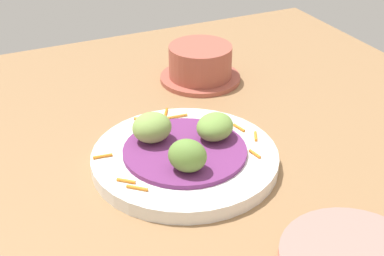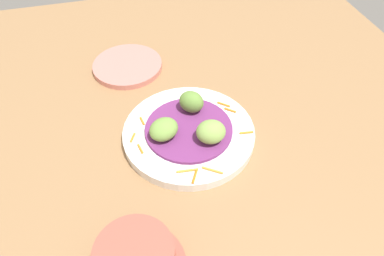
% 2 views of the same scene
% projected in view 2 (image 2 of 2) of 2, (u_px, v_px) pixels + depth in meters
% --- Properties ---
extents(table_surface, '(1.10, 1.10, 0.02)m').
position_uv_depth(table_surface, '(200.00, 117.00, 0.73)').
color(table_surface, '#936D47').
rests_on(table_surface, ground).
extents(main_plate, '(0.25, 0.25, 0.02)m').
position_uv_depth(main_plate, '(189.00, 134.00, 0.67)').
color(main_plate, white).
rests_on(main_plate, table_surface).
extents(cabbage_bed, '(0.16, 0.16, 0.01)m').
position_uv_depth(cabbage_bed, '(189.00, 129.00, 0.67)').
color(cabbage_bed, '#702D6B').
rests_on(cabbage_bed, main_plate).
extents(carrot_garnish, '(0.18, 0.23, 0.00)m').
position_uv_depth(carrot_garnish, '(194.00, 143.00, 0.64)').
color(carrot_garnish, orange).
rests_on(carrot_garnish, main_plate).
extents(guac_scoop_left, '(0.06, 0.06, 0.04)m').
position_uv_depth(guac_scoop_left, '(191.00, 102.00, 0.68)').
color(guac_scoop_left, olive).
rests_on(guac_scoop_left, cabbage_bed).
extents(guac_scoop_center, '(0.07, 0.07, 0.04)m').
position_uv_depth(guac_scoop_center, '(164.00, 129.00, 0.64)').
color(guac_scoop_center, '#759E47').
rests_on(guac_scoop_center, cabbage_bed).
extents(guac_scoop_right, '(0.05, 0.06, 0.04)m').
position_uv_depth(guac_scoop_right, '(211.00, 132.00, 0.63)').
color(guac_scoop_right, '#84A851').
rests_on(guac_scoop_right, cabbage_bed).
extents(side_plate_small, '(0.16, 0.16, 0.01)m').
position_uv_depth(side_plate_small, '(128.00, 66.00, 0.82)').
color(side_plate_small, tan).
rests_on(side_plate_small, table_surface).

